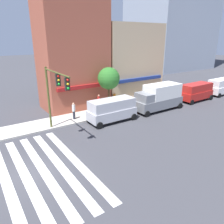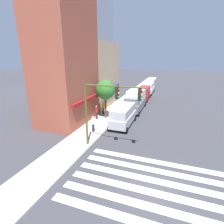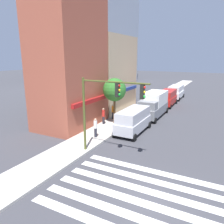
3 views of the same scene
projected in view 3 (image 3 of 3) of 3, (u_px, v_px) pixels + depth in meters
ground_plane at (149, 198)px, 11.66m from camera, size 200.00×200.00×0.00m
sidewalk_left at (44, 165)px, 15.00m from camera, size 120.00×3.00×0.15m
crosswalk_stripes at (149, 198)px, 11.66m from camera, size 6.18×10.80×0.01m
storefront_row at (89, 65)px, 25.46m from camera, size 16.34×5.30×14.86m
traffic_signal at (106, 101)px, 15.51m from camera, size 0.32×5.22×5.83m
van_silver at (133, 120)px, 21.38m from camera, size 5.01×2.22×2.34m
box_truck_grey at (154, 104)px, 27.02m from camera, size 6.21×2.42×3.04m
van_red at (167, 97)px, 33.19m from camera, size 5.04×2.22×2.34m
van_white at (176, 92)px, 38.52m from camera, size 5.01×2.22×2.34m
pedestrian_red_jacket at (103, 116)px, 23.69m from camera, size 0.32×0.32×1.77m
pedestrian_white_shirt at (95, 127)px, 19.82m from camera, size 0.32×0.32×1.77m
pedestrian_orange_vest at (113, 111)px, 25.56m from camera, size 0.32×0.32×1.77m
street_tree at (115, 90)px, 23.25m from camera, size 2.48×2.48×4.98m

